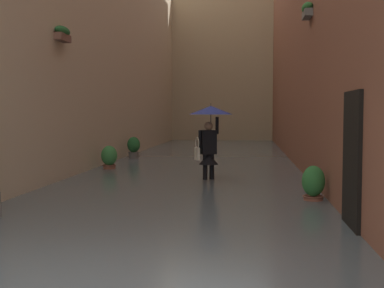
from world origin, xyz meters
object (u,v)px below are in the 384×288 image
object	(u,v)px
potted_plant_far_right	(109,159)
potted_plant_near_left	(313,186)
potted_plant_mid_right	(134,149)
person_wading	(210,126)

from	to	relation	value
potted_plant_far_right	potted_plant_near_left	bearing A→B (deg)	137.73
potted_plant_near_left	potted_plant_far_right	distance (m)	7.40
potted_plant_near_left	potted_plant_mid_right	world-z (taller)	potted_plant_mid_right
person_wading	potted_plant_near_left	distance (m)	3.78
person_wading	potted_plant_mid_right	xyz separation A→B (m)	(3.28, -5.68, -1.00)
potted_plant_near_left	potted_plant_far_right	xyz separation A→B (m)	(5.48, -4.98, 0.03)
person_wading	potted_plant_mid_right	distance (m)	6.64
person_wading	potted_plant_far_right	distance (m)	4.02
potted_plant_far_right	potted_plant_mid_right	bearing A→B (deg)	-89.28
potted_plant_mid_right	potted_plant_far_right	bearing A→B (deg)	90.72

